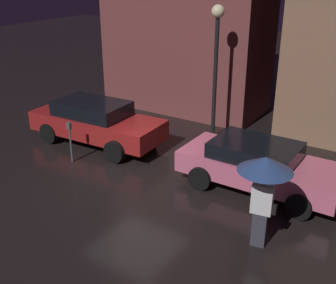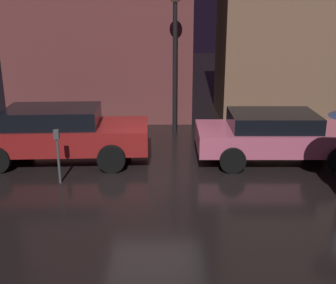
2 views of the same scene
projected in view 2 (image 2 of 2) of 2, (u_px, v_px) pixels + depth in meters
The scene contains 5 objects.
ground_plane at pixel (156, 178), 10.32m from camera, with size 60.00×60.00×0.00m, color black.
parked_car_red at pixel (59, 133), 11.32m from camera, with size 4.73×1.97×1.48m.
parked_car_pink at pixel (277, 135), 11.35m from camera, with size 4.40×2.02×1.34m.
parking_meter at pixel (58, 151), 9.81m from camera, with size 0.12×0.10×1.32m.
street_lamp_near at pixel (175, 35), 13.04m from camera, with size 0.43×0.43×4.57m.
Camera 2 is at (0.21, -9.56, 3.99)m, focal length 45.00 mm.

